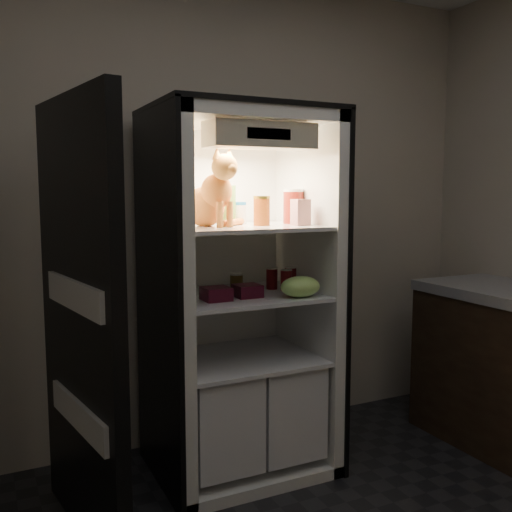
{
  "coord_description": "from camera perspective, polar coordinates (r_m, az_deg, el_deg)",
  "views": [
    {
      "loc": [
        -1.2,
        -1.3,
        1.46
      ],
      "look_at": [
        0.08,
        1.32,
        1.13
      ],
      "focal_mm": 40.0,
      "sensor_mm": 36.0,
      "label": 1
    }
  ],
  "objects": [
    {
      "name": "room_shell",
      "position": [
        1.77,
        16.95,
        11.31
      ],
      "size": [
        3.6,
        3.6,
        3.6
      ],
      "color": "white",
      "rests_on": "floor"
    },
    {
      "name": "refrigerator",
      "position": [
        3.01,
        -1.9,
        -6.37
      ],
      "size": [
        0.9,
        0.72,
        1.88
      ],
      "color": "white",
      "rests_on": "floor"
    },
    {
      "name": "fridge_door",
      "position": [
        2.48,
        -17.17,
        -6.57
      ],
      "size": [
        0.2,
        0.87,
        1.85
      ],
      "rotation": [
        0.0,
        0.0,
        0.16
      ],
      "color": "black",
      "rests_on": "floor"
    },
    {
      "name": "tabby_cat",
      "position": [
        2.81,
        -4.5,
        5.86
      ],
      "size": [
        0.35,
        0.38,
        0.38
      ],
      "rotation": [
        0.0,
        0.0,
        0.29
      ],
      "color": "orange",
      "rests_on": "refrigerator"
    },
    {
      "name": "parmesan_shaker",
      "position": [
        2.95,
        -2.78,
        5.11
      ],
      "size": [
        0.08,
        0.08,
        0.2
      ],
      "color": "#268E40",
      "rests_on": "refrigerator"
    },
    {
      "name": "mayo_tub",
      "position": [
        3.0,
        -1.79,
        4.32
      ],
      "size": [
        0.08,
        0.08,
        0.12
      ],
      "color": "white",
      "rests_on": "refrigerator"
    },
    {
      "name": "salsa_jar",
      "position": [
        2.88,
        0.57,
        4.55
      ],
      "size": [
        0.08,
        0.08,
        0.15
      ],
      "color": "maroon",
      "rests_on": "refrigerator"
    },
    {
      "name": "pepper_jar",
      "position": [
        3.05,
        3.75,
        4.98
      ],
      "size": [
        0.11,
        0.11,
        0.18
      ],
      "color": "maroon",
      "rests_on": "refrigerator"
    },
    {
      "name": "cream_carton",
      "position": [
        2.9,
        4.48,
        4.38
      ],
      "size": [
        0.08,
        0.08,
        0.13
      ],
      "primitive_type": "cube",
      "color": "silver",
      "rests_on": "refrigerator"
    },
    {
      "name": "soda_can_a",
      "position": [
        3.06,
        1.59,
        -2.28
      ],
      "size": [
        0.06,
        0.06,
        0.11
      ],
      "color": "black",
      "rests_on": "refrigerator"
    },
    {
      "name": "soda_can_b",
      "position": [
        3.06,
        3.46,
        -2.21
      ],
      "size": [
        0.06,
        0.06,
        0.12
      ],
      "color": "black",
      "rests_on": "refrigerator"
    },
    {
      "name": "soda_can_c",
      "position": [
        3.0,
        3.04,
        -2.44
      ],
      "size": [
        0.06,
        0.06,
        0.11
      ],
      "color": "black",
      "rests_on": "refrigerator"
    },
    {
      "name": "condiment_jar",
      "position": [
        3.01,
        -1.96,
        -2.6
      ],
      "size": [
        0.07,
        0.07,
        0.09
      ],
      "color": "#553F18",
      "rests_on": "refrigerator"
    },
    {
      "name": "grape_bag",
      "position": [
        2.84,
        4.46,
        -3.07
      ],
      "size": [
        0.21,
        0.15,
        0.1
      ],
      "primitive_type": "ellipsoid",
      "color": "#92CF60",
      "rests_on": "refrigerator"
    },
    {
      "name": "berry_box_left",
      "position": [
        2.75,
        -4.0,
        -3.78
      ],
      "size": [
        0.13,
        0.13,
        0.06
      ],
      "primitive_type": "cube",
      "color": "#4A0C1F",
      "rests_on": "refrigerator"
    },
    {
      "name": "berry_box_right",
      "position": [
        2.83,
        -0.86,
        -3.5
      ],
      "size": [
        0.12,
        0.12,
        0.06
      ],
      "primitive_type": "cube",
      "color": "#4A0C1F",
      "rests_on": "refrigerator"
    }
  ]
}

